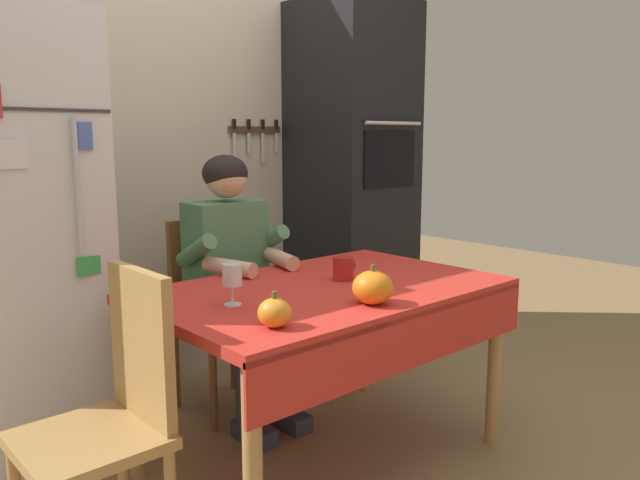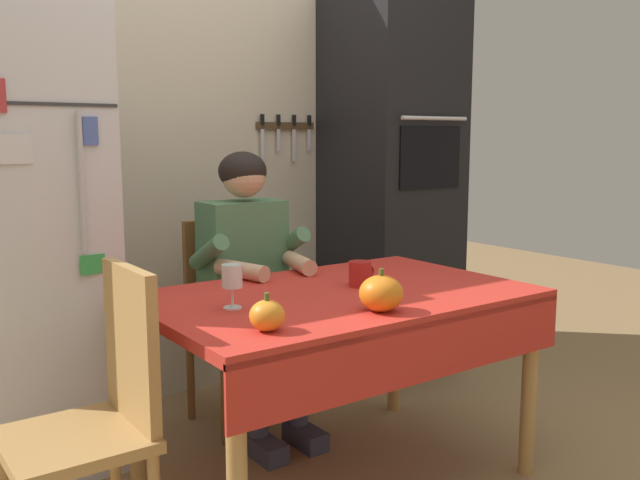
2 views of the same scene
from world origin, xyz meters
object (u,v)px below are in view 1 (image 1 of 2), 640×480
object	(u,v)px
seated_person	(234,265)
wine_glass	(232,277)
chair_behind_person	(214,304)
pumpkin_large	(275,313)
pumpkin_medium	(373,287)
dining_table	(328,307)
chair_left_side	(113,408)
coffee_mug	(343,268)
wall_oven	(352,182)

from	to	relation	value
seated_person	wine_glass	distance (m)	0.71
chair_behind_person	wine_glass	size ratio (longest dim) A/B	6.22
pumpkin_large	pumpkin_medium	bearing A→B (deg)	-2.43
dining_table	seated_person	distance (m)	0.61
chair_behind_person	pumpkin_medium	distance (m)	1.12
chair_left_side	pumpkin_large	bearing A→B (deg)	-32.05
chair_left_side	pumpkin_medium	size ratio (longest dim) A/B	6.38
chair_behind_person	seated_person	size ratio (longest dim) A/B	0.75
pumpkin_large	dining_table	bearing A→B (deg)	29.71
pumpkin_large	chair_behind_person	bearing A→B (deg)	67.24
chair_left_side	pumpkin_large	distance (m)	0.57
coffee_mug	seated_person	bearing A→B (deg)	106.21
chair_behind_person	pumpkin_medium	xyz separation A→B (m)	(-0.02, -1.08, 0.29)
dining_table	seated_person	size ratio (longest dim) A/B	1.12
seated_person	pumpkin_medium	xyz separation A→B (m)	(-0.02, -0.90, 0.06)
wall_oven	chair_behind_person	bearing A→B (deg)	-173.15
seated_person	chair_behind_person	bearing A→B (deg)	90.00
chair_behind_person	seated_person	world-z (taller)	seated_person
chair_behind_person	coffee_mug	world-z (taller)	chair_behind_person
dining_table	wine_glass	world-z (taller)	wine_glass
coffee_mug	pumpkin_medium	size ratio (longest dim) A/B	0.78
chair_behind_person	wall_oven	bearing A→B (deg)	6.85
chair_left_side	pumpkin_medium	xyz separation A→B (m)	(0.85, -0.28, 0.29)
pumpkin_large	wine_glass	bearing A→B (deg)	81.39
wall_oven	seated_person	xyz separation A→B (m)	(-1.08, -0.32, -0.31)
dining_table	seated_person	bearing A→B (deg)	93.08
seated_person	wine_glass	xyz separation A→B (m)	(-0.40, -0.58, 0.11)
coffee_mug	wine_glass	distance (m)	0.57
dining_table	coffee_mug	distance (m)	0.19
chair_left_side	coffee_mug	distance (m)	1.07
wine_glass	pumpkin_medium	bearing A→B (deg)	-39.71
chair_behind_person	coffee_mug	xyz separation A→B (m)	(0.16, -0.75, 0.28)
dining_table	coffee_mug	world-z (taller)	coffee_mug
dining_table	wine_glass	size ratio (longest dim) A/B	9.36
dining_table	pumpkin_medium	distance (m)	0.33
dining_table	chair_left_side	distance (m)	0.91
coffee_mug	wine_glass	bearing A→B (deg)	-177.72
dining_table	pumpkin_large	size ratio (longest dim) A/B	12.18
seated_person	pumpkin_medium	bearing A→B (deg)	-91.43
dining_table	chair_behind_person	size ratio (longest dim) A/B	1.51
dining_table	pumpkin_large	xyz separation A→B (m)	(-0.48, -0.27, 0.13)
pumpkin_large	pumpkin_medium	world-z (taller)	pumpkin_medium
wall_oven	wine_glass	bearing A→B (deg)	-148.81
chair_left_side	pumpkin_large	world-z (taller)	chair_left_side
pumpkin_large	wall_oven	bearing A→B (deg)	38.03
dining_table	coffee_mug	size ratio (longest dim) A/B	12.26
wall_oven	dining_table	world-z (taller)	wall_oven
chair_left_side	pumpkin_large	xyz separation A→B (m)	(0.42, -0.26, 0.28)
chair_left_side	dining_table	bearing A→B (deg)	0.66
dining_table	coffee_mug	xyz separation A→B (m)	(0.13, 0.05, 0.13)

